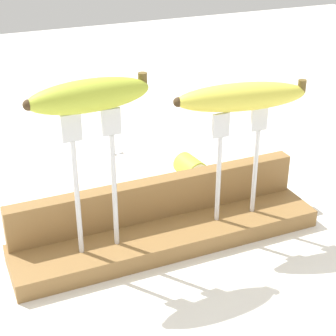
% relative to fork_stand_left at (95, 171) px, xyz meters
% --- Properties ---
extents(ground_plane, '(3.00, 3.00, 0.00)m').
position_rel_fork_stand_left_xyz_m(ground_plane, '(0.11, 0.01, -0.15)').
color(ground_plane, silver).
extents(wooden_board, '(0.47, 0.10, 0.03)m').
position_rel_fork_stand_left_xyz_m(wooden_board, '(0.11, 0.01, -0.14)').
color(wooden_board, olive).
rests_on(wooden_board, ground).
extents(board_backstop, '(0.46, 0.03, 0.06)m').
position_rel_fork_stand_left_xyz_m(board_backstop, '(0.11, 0.05, -0.09)').
color(board_backstop, olive).
rests_on(board_backstop, wooden_board).
extents(fork_stand_left, '(0.08, 0.01, 0.21)m').
position_rel_fork_stand_left_xyz_m(fork_stand_left, '(0.00, 0.00, 0.00)').
color(fork_stand_left, silver).
rests_on(fork_stand_left, wooden_board).
extents(fork_stand_right, '(0.09, 0.01, 0.17)m').
position_rel_fork_stand_left_xyz_m(fork_stand_right, '(0.22, -0.00, -0.02)').
color(fork_stand_right, silver).
rests_on(fork_stand_right, wooden_board).
extents(banana_raised_left, '(0.16, 0.05, 0.04)m').
position_rel_fork_stand_left_xyz_m(banana_raised_left, '(-0.00, -0.00, 0.10)').
color(banana_raised_left, '#B2C138').
rests_on(banana_raised_left, fork_stand_left).
extents(banana_raised_right, '(0.20, 0.08, 0.04)m').
position_rel_fork_stand_left_xyz_m(banana_raised_right, '(0.22, 0.00, 0.07)').
color(banana_raised_right, '#DBD147').
rests_on(banana_raised_right, fork_stand_right).
extents(fork_fallen_far, '(0.04, 0.16, 0.01)m').
position_rel_fork_stand_left_xyz_m(fork_fallen_far, '(0.15, 0.32, -0.15)').
color(fork_fallen_far, silver).
rests_on(fork_fallen_far, ground).
extents(banana_chunk_near, '(0.05, 0.06, 0.04)m').
position_rel_fork_stand_left_xyz_m(banana_chunk_near, '(0.23, 0.19, -0.13)').
color(banana_chunk_near, '#B2C138').
rests_on(banana_chunk_near, ground).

